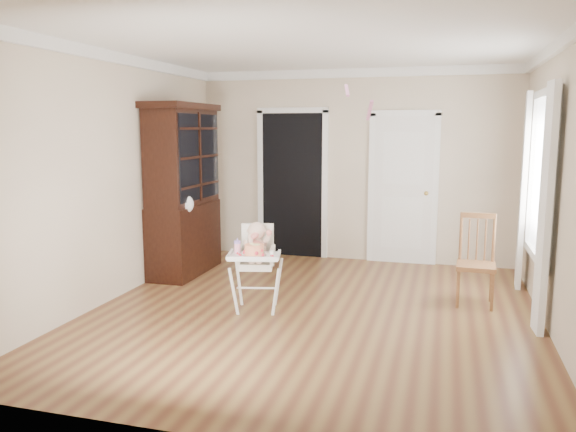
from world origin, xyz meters
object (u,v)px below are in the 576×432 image
(cake, at_px, (254,250))
(high_chair, at_px, (256,257))
(sippy_cup, at_px, (237,247))
(dining_chair, at_px, (476,263))
(china_cabinet, at_px, (183,190))

(cake, bearing_deg, high_chair, 103.91)
(sippy_cup, bearing_deg, high_chair, 48.96)
(cake, xyz_separation_m, dining_chair, (2.15, 1.05, -0.24))
(high_chair, height_order, dining_chair, dining_chair)
(china_cabinet, relative_size, dining_chair, 2.25)
(high_chair, distance_m, dining_chair, 2.36)
(sippy_cup, xyz_separation_m, dining_chair, (2.35, 1.00, -0.25))
(china_cabinet, bearing_deg, dining_chair, -5.93)
(high_chair, xyz_separation_m, cake, (0.05, -0.22, 0.13))
(cake, height_order, china_cabinet, china_cabinet)
(china_cabinet, xyz_separation_m, dining_chair, (3.61, -0.37, -0.64))
(sippy_cup, distance_m, china_cabinet, 1.91)
(cake, relative_size, china_cabinet, 0.11)
(high_chair, xyz_separation_m, china_cabinet, (-1.40, 1.21, 0.54))
(high_chair, bearing_deg, cake, -89.10)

